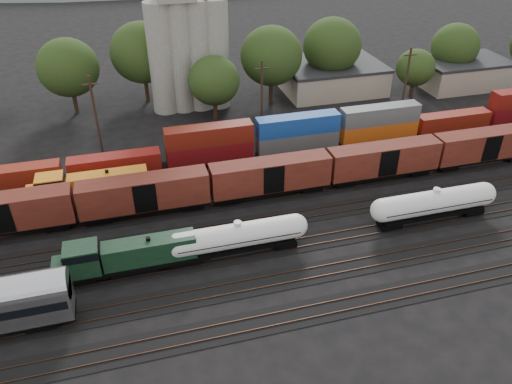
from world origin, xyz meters
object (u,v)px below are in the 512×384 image
object	(u,v)px
green_locomotive	(123,256)
tank_car_a	(238,237)
grain_silo	(187,43)
orange_locomotive	(86,186)

from	to	relation	value
green_locomotive	tank_car_a	size ratio (longest dim) A/B	1.00
green_locomotive	tank_car_a	distance (m)	11.86
grain_silo	green_locomotive	bearing A→B (deg)	-108.17
green_locomotive	orange_locomotive	world-z (taller)	green_locomotive
grain_silo	tank_car_a	bearing A→B (deg)	-92.23
green_locomotive	grain_silo	size ratio (longest dim) A/B	0.53
tank_car_a	green_locomotive	bearing A→B (deg)	180.00
green_locomotive	grain_silo	distance (m)	44.06
green_locomotive	tank_car_a	bearing A→B (deg)	0.00
tank_car_a	grain_silo	bearing A→B (deg)	87.77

